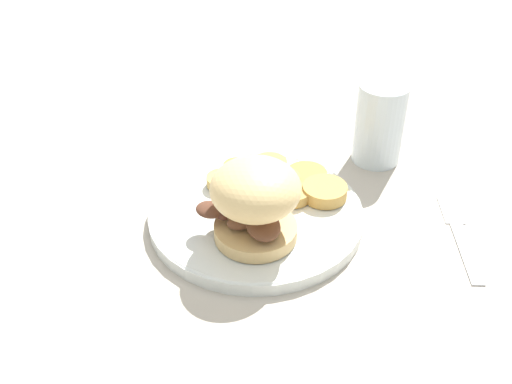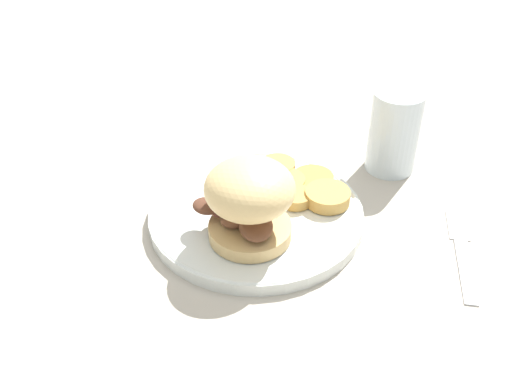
{
  "view_description": "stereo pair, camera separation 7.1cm",
  "coord_description": "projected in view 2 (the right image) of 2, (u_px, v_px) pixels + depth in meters",
  "views": [
    {
      "loc": [
        -0.24,
        0.52,
        0.46
      ],
      "look_at": [
        0.0,
        0.0,
        0.04
      ],
      "focal_mm": 42.0,
      "sensor_mm": 36.0,
      "label": 1
    },
    {
      "loc": [
        -0.3,
        0.49,
        0.46
      ],
      "look_at": [
        0.0,
        0.0,
        0.04
      ],
      "focal_mm": 42.0,
      "sensor_mm": 36.0,
      "label": 2
    }
  ],
  "objects": [
    {
      "name": "ground_plane",
      "position": [
        256.0,
        220.0,
        0.74
      ],
      "size": [
        4.0,
        4.0,
        0.0
      ],
      "primitive_type": "plane",
      "color": "#B2A899"
    },
    {
      "name": "dinner_plate",
      "position": [
        256.0,
        214.0,
        0.73
      ],
      "size": [
        0.26,
        0.26,
        0.02
      ],
      "color": "silver",
      "rests_on": "ground_plane"
    },
    {
      "name": "sandwich",
      "position": [
        249.0,
        199.0,
        0.66
      ],
      "size": [
        0.12,
        0.1,
        0.1
      ],
      "color": "tan",
      "rests_on": "dinner_plate"
    },
    {
      "name": "potato_round_0",
      "position": [
        296.0,
        197.0,
        0.73
      ],
      "size": [
        0.04,
        0.04,
        0.01
      ],
      "primitive_type": "cylinder",
      "color": "tan",
      "rests_on": "dinner_plate"
    },
    {
      "name": "potato_round_1",
      "position": [
        327.0,
        197.0,
        0.73
      ],
      "size": [
        0.06,
        0.06,
        0.02
      ],
      "primitive_type": "cylinder",
      "color": "tan",
      "rests_on": "dinner_plate"
    },
    {
      "name": "potato_round_2",
      "position": [
        245.0,
        167.0,
        0.79
      ],
      "size": [
        0.04,
        0.04,
        0.01
      ],
      "primitive_type": "cylinder",
      "color": "#BC8942",
      "rests_on": "dinner_plate"
    },
    {
      "name": "potato_round_3",
      "position": [
        227.0,
        179.0,
        0.77
      ],
      "size": [
        0.04,
        0.04,
        0.01
      ],
      "primitive_type": "cylinder",
      "color": "tan",
      "rests_on": "dinner_plate"
    },
    {
      "name": "potato_round_4",
      "position": [
        286.0,
        181.0,
        0.76
      ],
      "size": [
        0.05,
        0.05,
        0.01
      ],
      "primitive_type": "cylinder",
      "color": "tan",
      "rests_on": "dinner_plate"
    },
    {
      "name": "potato_round_5",
      "position": [
        278.0,
        166.0,
        0.79
      ],
      "size": [
        0.05,
        0.05,
        0.01
      ],
      "primitive_type": "cylinder",
      "color": "tan",
      "rests_on": "dinner_plate"
    },
    {
      "name": "potato_round_6",
      "position": [
        313.0,
        179.0,
        0.77
      ],
      "size": [
        0.05,
        0.05,
        0.01
      ],
      "primitive_type": "cylinder",
      "color": "#BC8942",
      "rests_on": "dinner_plate"
    },
    {
      "name": "potato_round_7",
      "position": [
        257.0,
        188.0,
        0.75
      ],
      "size": [
        0.04,
        0.04,
        0.01
      ],
      "primitive_type": "cylinder",
      "color": "#BC8942",
      "rests_on": "dinner_plate"
    },
    {
      "name": "fork",
      "position": [
        463.0,
        252.0,
        0.69
      ],
      "size": [
        0.08,
        0.16,
        0.0
      ],
      "color": "silver",
      "rests_on": "ground_plane"
    },
    {
      "name": "drinking_glass",
      "position": [
        394.0,
        132.0,
        0.8
      ],
      "size": [
        0.07,
        0.07,
        0.11
      ],
      "color": "silver",
      "rests_on": "ground_plane"
    }
  ]
}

